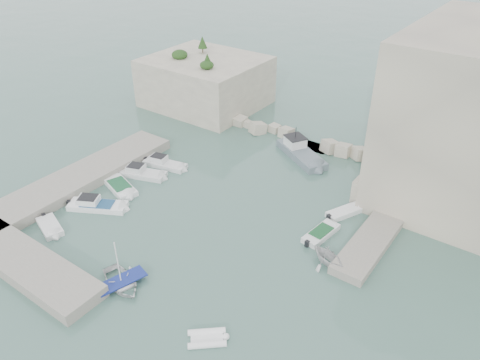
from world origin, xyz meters
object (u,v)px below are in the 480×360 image
Objects in this scene: motorboat_b at (143,176)px; work_boat at (301,157)px; rowboat at (122,285)px; tender_east_b at (321,236)px; motorboat_d at (98,208)px; motorboat_e at (50,229)px; motorboat_c at (120,188)px; tender_east_a at (327,263)px; tender_east_d at (378,202)px; motorboat_a at (165,167)px; tender_east_c at (344,214)px; inflatable_dinghy at (207,340)px.

motorboat_b is 0.66× the size of work_boat.
rowboat is 0.98× the size of tender_east_b.
motorboat_d reaches higher than motorboat_e.
motorboat_c is 23.99m from tender_east_a.
rowboat is 27.07m from tender_east_d.
motorboat_a reaches higher than tender_east_b.
motorboat_e is 0.46× the size of work_boat.
motorboat_a is 0.65× the size of work_boat.
motorboat_a is 20.98m from tender_east_b.
tender_east_b is 15.28m from work_boat.
motorboat_e is 0.89× the size of rowboat.
motorboat_b is 0.89× the size of motorboat_d.
motorboat_a reaches higher than rowboat.
motorboat_b reaches higher than motorboat_e.
motorboat_b is 22.78m from tender_east_c.
motorboat_b is 1.29× the size of rowboat.
inflatable_dinghy is at bearing -51.80° from motorboat_a.
tender_east_a is at bearing 43.90° from motorboat_e.
work_boat is at bearing 74.87° from tender_east_c.
motorboat_a is 1.28× the size of tender_east_d.
motorboat_d is 22.59m from tender_east_b.
motorboat_d is at bearing 97.75° from motorboat_e.
motorboat_d is (0.90, -7.20, 0.00)m from motorboat_b.
motorboat_a is 1.35× the size of tender_east_c.
motorboat_e is at bearing -109.65° from motorboat_b.
tender_east_a is 0.81× the size of tender_east_c.
motorboat_e is 0.87× the size of tender_east_b.
motorboat_b is at bearing 131.46° from tender_east_c.
tender_east_a reaches higher than motorboat_d.
motorboat_b is 21.60m from tender_east_b.
work_boat reaches higher than motorboat_b.
motorboat_c is 0.64× the size of work_boat.
motorboat_c is (-0.13, -3.35, 0.00)m from motorboat_b.
motorboat_c and motorboat_e have the same top height.
motorboat_c is 1.87× the size of inflatable_dinghy.
motorboat_e is 32.98m from tender_east_d.
motorboat_a reaches higher than tender_east_c.
tender_east_a is (22.84, 6.17, 0.00)m from motorboat_d.
motorboat_b is (-0.54, -3.04, 0.00)m from motorboat_a.
tender_east_b is at bearing 54.32° from tender_east_a.
inflatable_dinghy is at bearing -74.79° from rowboat.
motorboat_c is (-0.67, -6.39, 0.00)m from motorboat_a.
tender_east_d is at bearing 12.00° from work_boat.
motorboat_b is 3.35m from motorboat_c.
motorboat_d is 0.74× the size of work_boat.
tender_east_b is at bearing -13.81° from motorboat_b.
inflatable_dinghy is (20.49, -1.35, 0.00)m from motorboat_e.
motorboat_d is 12.01m from rowboat.
tender_east_c is (0.32, 4.47, 0.00)m from tender_east_b.
tender_east_b is (20.60, 9.27, 0.00)m from motorboat_d.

